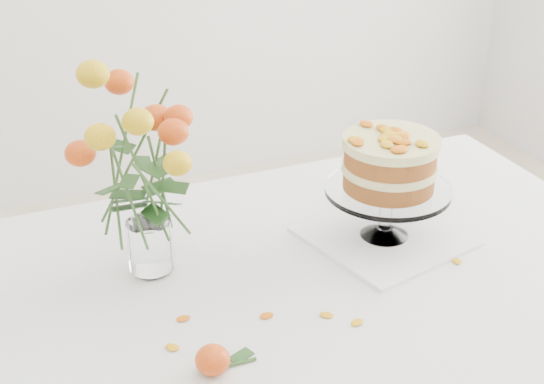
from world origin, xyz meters
The scene contains 11 objects.
table centered at (0.00, 0.00, 0.67)m, with size 1.43×0.93×0.76m.
napkin centered at (0.21, 0.06, 0.76)m, with size 0.29×0.29×0.01m, color white.
cake_stand centered at (0.21, 0.06, 0.92)m, with size 0.26×0.26×0.23m.
rose_vase centered at (-0.27, 0.13, 1.01)m, with size 0.33×0.33×0.44m.
loose_rose_far centered at (-0.26, -0.20, 0.78)m, with size 0.10×0.06×0.05m.
stray_petal_a centered at (-0.12, -0.10, 0.76)m, with size 0.03×0.02×0.00m, color #EBA50E.
stray_petal_b centered at (-0.02, -0.14, 0.76)m, with size 0.03×0.02×0.00m, color #EBA50E.
stray_petal_c centered at (0.02, -0.18, 0.76)m, with size 0.03×0.02×0.00m, color #EBA50E.
stray_petal_d centered at (-0.26, -0.05, 0.76)m, with size 0.03×0.02×0.00m, color #EBA50E.
stray_petal_e centered at (-0.30, -0.12, 0.76)m, with size 0.03×0.02×0.00m, color #EBA50E.
stray_petal_f centered at (0.30, -0.08, 0.76)m, with size 0.03×0.02×0.00m, color #EBA50E.
Camera 1 is at (-0.54, -1.12, 1.58)m, focal length 50.00 mm.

